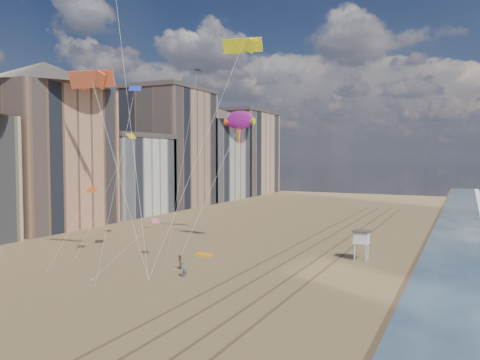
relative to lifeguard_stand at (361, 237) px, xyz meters
name	(u,v)px	position (x,y,z in m)	size (l,w,h in m)	color
ground	(127,344)	(-8.87, -31.68, -2.72)	(260.00, 260.00, 0.00)	brown
wet_sand	(457,255)	(10.13, 8.32, -2.72)	(260.00, 260.00, 0.00)	#42301E
tracks	(306,258)	(-6.32, -1.68, -2.71)	(7.68, 120.00, 0.01)	brown
buildings	(155,151)	(-54.61, 33.91, 10.83)	(34.72, 131.35, 29.00)	#C6B284
lifeguard_stand	(361,237)	(0.00, 0.00, 0.00)	(1.95, 1.95, 3.53)	silver
grounded_kite	(204,255)	(-18.03, -6.04, -2.60)	(2.15, 1.37, 0.24)	orange
show_kite	(240,120)	(-16.14, 0.18, 14.34)	(4.30, 7.33, 21.19)	#991788
kite_flyer_a	(185,269)	(-14.65, -15.69, -1.93)	(0.58, 0.38, 1.58)	slate
kite_flyer_b	(180,262)	(-17.01, -12.99, -1.94)	(0.76, 0.59, 1.56)	#91584A
parafoils	(149,19)	(-24.18, -8.60, 26.21)	(18.49, 19.02, 18.14)	black
small_kites	(137,136)	(-25.30, -9.62, 12.06)	(11.31, 13.57, 19.51)	#E04915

